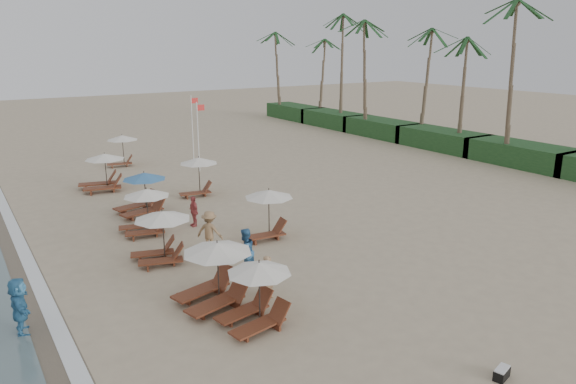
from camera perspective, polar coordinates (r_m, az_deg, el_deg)
ground at (r=22.42m, az=6.40°, el=-7.11°), size 160.00×160.00×0.00m
foam_line at (r=27.39m, az=-26.90°, el=-4.48°), size 0.50×140.00×0.02m
shrub_hedge at (r=47.20m, az=16.18°, el=5.42°), size 3.20×53.00×1.60m
palm_row at (r=47.10m, az=16.12°, el=16.56°), size 7.00×52.00×12.30m
lounger_station_0 at (r=17.01m, az=-3.73°, el=-10.95°), size 2.44×2.06×2.07m
lounger_station_1 at (r=18.46m, az=-8.22°, el=-8.72°), size 2.81×2.45×2.16m
lounger_station_2 at (r=22.22m, az=-13.61°, el=-4.42°), size 2.50×2.31×2.13m
lounger_station_3 at (r=25.68m, az=-15.19°, el=-1.95°), size 2.44×2.15×2.14m
lounger_station_4 at (r=28.81m, az=-15.55°, el=-0.33°), size 2.80×2.50×2.17m
lounger_station_5 at (r=34.21m, az=-19.35°, el=1.91°), size 2.86×2.56×2.23m
inland_station_0 at (r=24.14m, az=-2.27°, el=-1.84°), size 2.67×2.24×2.22m
inland_station_1 at (r=31.49m, az=-9.67°, el=2.20°), size 2.59×2.24×2.22m
inland_station_2 at (r=40.62m, az=-17.41°, el=4.75°), size 2.55×2.24×2.22m
beachgoer_near at (r=18.70m, az=-2.06°, el=-9.13°), size 0.69×0.61×1.59m
beachgoer_mid_a at (r=20.60m, az=-4.62°, el=-6.38°), size 1.08×0.96×1.85m
beachgoer_mid_b at (r=22.99m, az=-8.38°, el=-4.19°), size 1.27×1.32×1.80m
beachgoer_far_a at (r=26.34m, az=-10.05°, el=-2.03°), size 0.37×0.89×1.51m
waterline_walker at (r=18.47m, az=-26.78°, el=-10.83°), size 0.67×1.74×1.84m
duffel_bag at (r=16.01m, az=21.89°, el=-17.53°), size 0.61×0.42×0.31m
flag_pole_near at (r=37.33m, az=-9.55°, el=6.18°), size 0.59×0.08×4.82m
flag_pole_far at (r=41.56m, az=-10.16°, el=7.13°), size 0.60×0.08×4.87m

